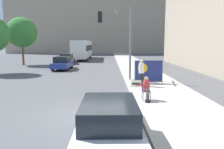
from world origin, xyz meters
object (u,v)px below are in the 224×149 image
object	(u,v)px
seated_protester	(146,88)
parked_car_curbside	(109,123)
street_tree_midblock	(22,32)
car_on_road_midblock	(67,59)
city_bus_on_road	(82,49)
protest_banner	(148,71)
car_on_road_nearest	(62,63)
jogger_on_sidewalk	(141,73)
traffic_light_pole	(119,32)

from	to	relation	value
seated_protester	parked_car_curbside	distance (m)	4.86
parked_car_curbside	street_tree_midblock	distance (m)	26.42
car_on_road_midblock	city_bus_on_road	size ratio (longest dim) A/B	0.34
seated_protester	protest_banner	world-z (taller)	protest_banner
protest_banner	street_tree_midblock	distance (m)	20.59
seated_protester	car_on_road_nearest	bearing A→B (deg)	132.38
protest_banner	city_bus_on_road	xyz separation A→B (m)	(-7.55, 24.50, 0.92)
parked_car_curbside	car_on_road_midblock	xyz separation A→B (m)	(-5.98, 24.96, 0.03)
car_on_road_midblock	jogger_on_sidewalk	bearing A→B (deg)	-64.17
jogger_on_sidewalk	car_on_road_nearest	world-z (taller)	jogger_on_sidewalk
traffic_light_pole	city_bus_on_road	world-z (taller)	traffic_light_pole
parked_car_curbside	car_on_road_midblock	size ratio (longest dim) A/B	1.10
city_bus_on_road	car_on_road_nearest	bearing A→B (deg)	-91.87
seated_protester	protest_banner	xyz separation A→B (m)	(0.94, 4.61, 0.23)
traffic_light_pole	street_tree_midblock	world-z (taller)	street_tree_midblock
street_tree_midblock	traffic_light_pole	bearing A→B (deg)	-45.37
traffic_light_pole	car_on_road_midblock	world-z (taller)	traffic_light_pole
jogger_on_sidewalk	street_tree_midblock	size ratio (longest dim) A/B	0.28
traffic_light_pole	street_tree_midblock	bearing A→B (deg)	134.63
jogger_on_sidewalk	parked_car_curbside	distance (m)	8.45
car_on_road_nearest	parked_car_curbside	bearing A→B (deg)	-74.18
jogger_on_sidewalk	protest_banner	xyz separation A→B (m)	(0.65, 0.94, -0.04)
car_on_road_midblock	city_bus_on_road	world-z (taller)	city_bus_on_road
protest_banner	jogger_on_sidewalk	bearing A→B (deg)	-124.57
car_on_road_midblock	car_on_road_nearest	bearing A→B (deg)	-83.48
protest_banner	parked_car_curbside	size ratio (longest dim) A/B	0.45
jogger_on_sidewalk	car_on_road_nearest	xyz separation A→B (m)	(-7.40, 10.35, -0.32)
parked_car_curbside	city_bus_on_road	size ratio (longest dim) A/B	0.38
car_on_road_midblock	street_tree_midblock	size ratio (longest dim) A/B	0.64
protest_banner	street_tree_midblock	size ratio (longest dim) A/B	0.32
street_tree_midblock	jogger_on_sidewalk	bearing A→B (deg)	-48.16
parked_car_curbside	car_on_road_nearest	world-z (taller)	car_on_road_nearest
parked_car_curbside	city_bus_on_road	bearing A→B (deg)	98.05
traffic_light_pole	parked_car_curbside	size ratio (longest dim) A/B	1.23
traffic_light_pole	car_on_road_midblock	distance (m)	15.84
jogger_on_sidewalk	traffic_light_pole	size ratio (longest dim) A/B	0.32
seated_protester	car_on_road_midblock	distance (m)	21.92
seated_protester	jogger_on_sidewalk	size ratio (longest dim) A/B	0.68
protest_banner	car_on_road_nearest	xyz separation A→B (m)	(-8.04, 9.41, -0.28)
car_on_road_nearest	city_bus_on_road	size ratio (longest dim) A/B	0.38
protest_banner	parked_car_curbside	world-z (taller)	protest_banner
protest_banner	car_on_road_midblock	size ratio (longest dim) A/B	0.49
protest_banner	car_on_road_nearest	world-z (taller)	protest_banner
jogger_on_sidewalk	city_bus_on_road	distance (m)	26.37
parked_car_curbside	seated_protester	bearing A→B (deg)	67.55
car_on_road_nearest	car_on_road_midblock	world-z (taller)	car_on_road_nearest
jogger_on_sidewalk	protest_banner	world-z (taller)	jogger_on_sidewalk
protest_banner	parked_car_curbside	bearing A→B (deg)	-107.10
seated_protester	car_on_road_midblock	xyz separation A→B (m)	(-7.83, 20.48, -0.07)
jogger_on_sidewalk	car_on_road_midblock	xyz separation A→B (m)	(-8.13, 16.80, -0.33)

